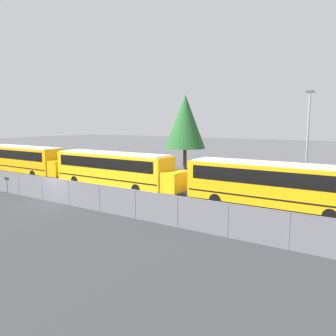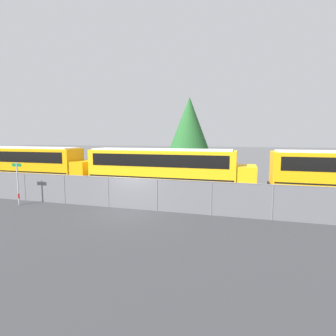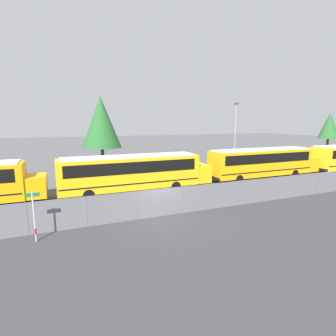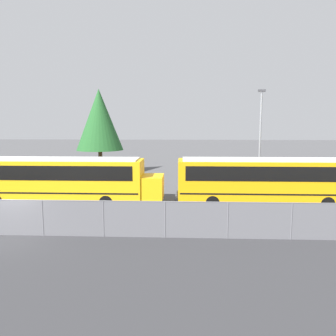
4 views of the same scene
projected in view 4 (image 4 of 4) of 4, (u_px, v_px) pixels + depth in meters
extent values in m
plane|color=#4C4C4F|center=(14.00, 235.00, 16.49)|extent=(200.00, 200.00, 0.00)
cube|color=#9EA0A5|center=(13.00, 218.00, 16.37)|extent=(82.48, 0.03, 1.82)
cube|color=slate|center=(13.00, 218.00, 16.36)|extent=(82.48, 0.01, 1.82)
cylinder|color=slate|center=(12.00, 200.00, 16.25)|extent=(82.48, 0.05, 0.05)
cylinder|color=slate|center=(43.00, 218.00, 16.30)|extent=(0.07, 0.07, 1.82)
cylinder|color=slate|center=(103.00, 219.00, 16.17)|extent=(0.07, 0.07, 1.82)
cylinder|color=slate|center=(165.00, 220.00, 16.03)|extent=(0.07, 0.07, 1.82)
cylinder|color=slate|center=(228.00, 221.00, 15.90)|extent=(0.07, 0.07, 1.82)
cylinder|color=slate|center=(292.00, 221.00, 15.76)|extent=(0.07, 0.07, 1.82)
cube|color=yellow|center=(57.00, 179.00, 22.68)|extent=(11.93, 2.54, 2.67)
cube|color=black|center=(56.00, 170.00, 22.60)|extent=(10.98, 2.58, 0.96)
cube|color=black|center=(57.00, 189.00, 22.78)|extent=(11.69, 2.57, 0.10)
cube|color=yellow|center=(153.00, 187.00, 22.45)|extent=(1.43, 2.34, 1.60)
cube|color=silver|center=(56.00, 159.00, 22.49)|extent=(11.33, 2.29, 0.10)
cylinder|color=black|center=(113.00, 195.00, 23.83)|extent=(0.91, 0.28, 0.91)
cylinder|color=black|center=(106.00, 202.00, 21.55)|extent=(0.91, 0.28, 0.91)
cylinder|color=black|center=(14.00, 194.00, 24.16)|extent=(0.91, 0.28, 0.91)
cube|color=#EDA80F|center=(266.00, 180.00, 22.29)|extent=(11.93, 2.54, 2.67)
cube|color=black|center=(266.00, 171.00, 22.21)|extent=(10.98, 2.58, 0.96)
cube|color=black|center=(265.00, 191.00, 22.39)|extent=(11.69, 2.57, 0.10)
cube|color=black|center=(178.00, 196.00, 22.72)|extent=(0.12, 2.54, 0.24)
cube|color=silver|center=(267.00, 160.00, 22.10)|extent=(11.33, 2.29, 0.10)
cylinder|color=black|center=(313.00, 196.00, 23.45)|extent=(0.91, 0.28, 0.91)
cylinder|color=black|center=(327.00, 204.00, 21.17)|extent=(0.91, 0.28, 0.91)
cylinder|color=black|center=(210.00, 195.00, 23.77)|extent=(0.91, 0.28, 0.91)
cylinder|color=black|center=(212.00, 202.00, 21.49)|extent=(0.91, 0.28, 0.91)
cylinder|color=gray|center=(260.00, 141.00, 27.90)|extent=(0.16, 0.16, 8.17)
cube|color=#47474C|center=(262.00, 91.00, 27.33)|extent=(0.60, 0.24, 0.20)
cylinder|color=#51381E|center=(101.00, 162.00, 36.35)|extent=(0.44, 0.44, 2.70)
cone|color=#235B28|center=(99.00, 120.00, 35.73)|extent=(5.11, 5.11, 6.64)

